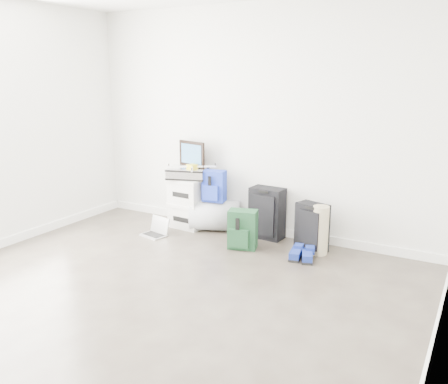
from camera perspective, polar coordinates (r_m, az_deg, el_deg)
The scene contains 14 objects.
ground at distance 4.02m, azimuth -12.50°, elevation -14.61°, with size 5.00×5.00×0.00m, color #352D26.
room_envelope at distance 3.56m, azimuth -13.79°, elevation 10.72°, with size 4.52×5.02×2.71m.
boxes_stack at distance 6.03m, azimuth -4.32°, elevation -1.27°, with size 0.47×0.39×0.63m.
briefcase at distance 5.94m, azimuth -4.38°, elevation 2.29°, with size 0.47×0.34×0.14m, color #B2B2B7.
painting at distance 5.98m, azimuth -3.90°, elevation 4.59°, with size 0.42×0.12×0.32m.
drone at distance 5.86m, azimuth -3.86°, elevation 3.08°, with size 0.51×0.51×0.05m.
duffel_bag at distance 5.92m, azimuth -1.07°, elevation -2.82°, with size 0.38×0.38×0.61m, color gray.
blue_backpack at distance 5.79m, azimuth -1.23°, elevation 0.65°, with size 0.30×0.24×0.38m.
large_suitcase at distance 5.62m, azimuth 5.17°, elevation -2.55°, with size 0.41×0.28×0.61m.
green_backpack at distance 5.29m, azimuth 2.21°, elevation -4.62°, with size 0.35×0.30×0.44m.
carry_on at distance 5.30m, azimuth 10.50°, elevation -4.21°, with size 0.38×0.31×0.54m.
shoes at distance 5.11m, azimuth 9.30°, elevation -7.50°, with size 0.31×0.30×0.09m.
rolled_rug at distance 5.22m, azimuth 11.50°, elevation -4.54°, with size 0.18×0.18×0.54m, color tan.
laptop at distance 5.83m, azimuth -8.16°, elevation -4.65°, with size 0.34×0.28×0.22m.
Camera 1 is at (2.42, -2.58, 1.90)m, focal length 38.00 mm.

